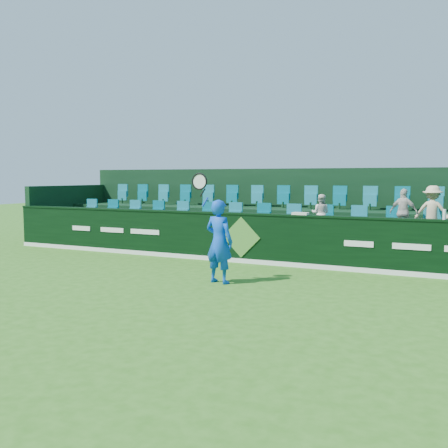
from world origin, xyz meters
The scene contains 13 objects.
ground centered at (0.00, 0.00, 0.00)m, with size 60.00×60.00×0.00m, color #2B6418.
sponsor_hoarding centered at (0.00, 4.00, 0.67)m, with size 16.00×0.25×1.35m.
stand_tier_front centered at (0.00, 5.10, 0.40)m, with size 16.00×2.00×0.80m, color black.
stand_tier_back centered at (0.00, 7.00, 0.65)m, with size 16.00×1.80×1.30m, color black.
stand_rear centered at (0.00, 7.44, 1.22)m, with size 16.00×4.10×2.60m.
seat_row_front centered at (0.00, 5.50, 1.10)m, with size 13.50×0.50×0.60m, color teal.
seat_row_back centered at (0.00, 7.30, 1.60)m, with size 13.50×0.50×0.60m, color teal.
tennis_player centered at (0.57, 1.36, 0.93)m, with size 1.05×0.54×2.48m.
spectator_left centered at (1.84, 5.12, 1.32)m, with size 0.51×0.39×1.04m, color white.
spectator_middle centered at (3.99, 5.12, 1.41)m, with size 0.71×0.30×1.22m, color beige.
spectator_right centered at (4.66, 5.12, 1.45)m, with size 0.84×0.48×1.30m, color #CAB98E.
towel centered at (1.60, 4.00, 1.38)m, with size 0.40×0.26×0.06m, color silver.
drinks_bottle centered at (4.97, 4.00, 1.47)m, with size 0.08×0.08×0.24m, color silver.
Camera 1 is at (5.28, -8.31, 2.31)m, focal length 40.00 mm.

